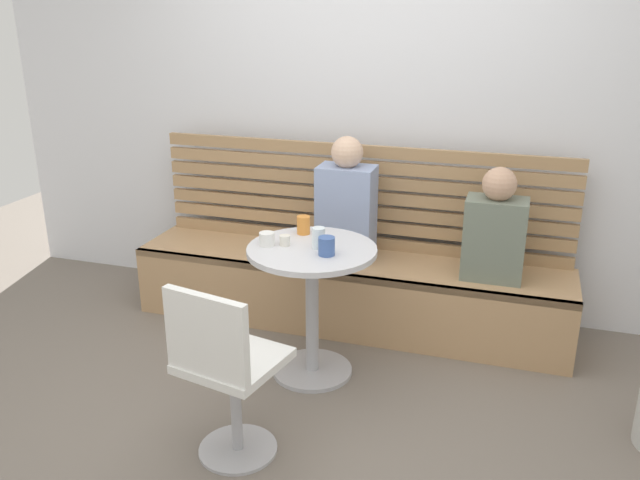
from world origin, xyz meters
The scene contains 13 objects.
ground centered at (0.00, 0.00, 0.00)m, with size 8.00×8.00×0.00m, color #70665B.
back_wall centered at (0.00, 1.64, 1.45)m, with size 5.20×0.10×2.90m, color silver.
booth_bench centered at (0.00, 1.20, 0.22)m, with size 2.70×0.52×0.44m.
booth_backrest centered at (0.00, 1.44, 0.78)m, with size 2.65×0.04×0.67m.
cafe_table centered at (-0.03, 0.56, 0.52)m, with size 0.68×0.68×0.74m.
white_chair centered at (-0.15, -0.25, 0.46)m, with size 0.47×0.47×0.85m.
person_adult centered at (-0.02, 1.22, 0.78)m, with size 0.34×0.22×0.76m.
person_child_left centered at (0.86, 1.17, 0.73)m, with size 0.34×0.22×0.65m.
cup_water_clear centered at (0.01, 0.57, 0.80)m, with size 0.07×0.07×0.11m, color white.
cup_ceramic_white centered at (-0.26, 0.53, 0.78)m, with size 0.08×0.08×0.07m, color white.
cup_espresso_small centered at (-0.17, 0.55, 0.77)m, with size 0.06×0.06×0.06m, color silver.
cup_mug_blue centered at (0.08, 0.49, 0.79)m, with size 0.08×0.08×0.10m, color #3D5B9E.
cup_tumbler_orange centered at (-0.14, 0.76, 0.79)m, with size 0.07×0.07×0.10m, color orange.
Camera 1 is at (0.98, -2.46, 1.94)m, focal length 36.90 mm.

